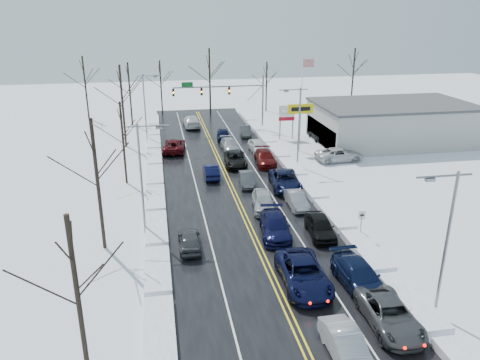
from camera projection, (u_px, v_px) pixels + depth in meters
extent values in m
plane|color=silver|center=(240.00, 206.00, 42.95)|extent=(160.00, 160.00, 0.00)
cube|color=black|center=(236.00, 198.00, 44.80)|extent=(14.00, 84.00, 0.01)
cube|color=white|center=(156.00, 203.00, 43.53)|extent=(1.74, 72.00, 0.56)
cube|color=white|center=(312.00, 192.00, 46.07)|extent=(1.74, 72.00, 0.56)
cylinder|color=slate|center=(263.00, 102.00, 68.83)|extent=(0.24, 0.24, 8.00)
cylinder|color=slate|center=(219.00, 87.00, 66.88)|extent=(13.00, 0.18, 0.18)
cylinder|color=slate|center=(255.00, 93.00, 68.15)|extent=(2.33, 0.10, 2.33)
cube|color=#0C591E|center=(187.00, 85.00, 65.99)|extent=(1.60, 0.08, 0.70)
cube|color=black|center=(229.00, 91.00, 67.36)|extent=(0.32, 0.25, 1.05)
sphere|color=#3F0705|center=(229.00, 89.00, 67.10)|extent=(0.20, 0.20, 0.20)
sphere|color=orange|center=(229.00, 91.00, 67.21)|extent=(0.22, 0.22, 0.22)
sphere|color=black|center=(229.00, 93.00, 67.31)|extent=(0.20, 0.20, 0.20)
cube|color=black|center=(202.00, 92.00, 66.69)|extent=(0.32, 0.25, 1.05)
sphere|color=#3F0705|center=(202.00, 90.00, 66.44)|extent=(0.20, 0.20, 0.20)
sphere|color=orange|center=(202.00, 92.00, 66.54)|extent=(0.22, 0.22, 0.22)
sphere|color=black|center=(202.00, 94.00, 66.64)|extent=(0.20, 0.20, 0.20)
cube|color=black|center=(173.00, 93.00, 66.02)|extent=(0.32, 0.25, 1.05)
sphere|color=#3F0705|center=(173.00, 91.00, 65.77)|extent=(0.20, 0.20, 0.20)
sphere|color=orange|center=(173.00, 93.00, 65.87)|extent=(0.22, 0.22, 0.22)
sphere|color=black|center=(173.00, 95.00, 65.97)|extent=(0.20, 0.20, 0.20)
cylinder|color=slate|center=(300.00, 129.00, 58.51)|extent=(0.20, 0.20, 5.60)
cube|color=yellow|center=(300.00, 109.00, 57.60)|extent=(3.20, 0.30, 1.20)
cube|color=black|center=(301.00, 109.00, 57.45)|extent=(2.40, 0.04, 0.50)
cylinder|color=slate|center=(280.00, 125.00, 64.17)|extent=(0.16, 0.16, 4.00)
cylinder|color=slate|center=(293.00, 124.00, 64.47)|extent=(0.16, 0.16, 4.00)
cube|color=white|center=(287.00, 108.00, 63.52)|extent=(2.20, 0.22, 0.70)
cube|color=white|center=(287.00, 114.00, 63.80)|extent=(2.20, 0.22, 0.70)
cube|color=#AF0D20|center=(287.00, 119.00, 64.04)|extent=(2.20, 0.22, 0.50)
cylinder|color=slate|center=(361.00, 226.00, 36.56)|extent=(0.08, 0.08, 2.20)
cube|color=white|center=(362.00, 215.00, 36.25)|extent=(0.55, 0.05, 0.70)
cube|color=black|center=(362.00, 215.00, 36.21)|extent=(0.35, 0.02, 0.15)
cylinder|color=silver|center=(301.00, 92.00, 71.42)|extent=(0.14, 0.14, 10.00)
cube|color=#A2A29E|center=(392.00, 124.00, 62.71)|extent=(20.00, 12.00, 5.00)
cube|color=#262628|center=(321.00, 133.00, 61.36)|extent=(0.10, 11.00, 2.80)
cube|color=#3F3F42|center=(394.00, 104.00, 61.79)|extent=(20.40, 12.40, 0.30)
cylinder|color=slate|center=(446.00, 247.00, 26.20)|extent=(0.18, 0.18, 9.00)
cylinder|color=slate|center=(444.00, 176.00, 24.58)|extent=(3.20, 0.12, 0.12)
cube|color=slate|center=(430.00, 180.00, 24.49)|extent=(0.50, 0.25, 0.18)
cylinder|color=slate|center=(299.00, 128.00, 52.04)|extent=(0.18, 0.18, 9.00)
cylinder|color=slate|center=(293.00, 90.00, 50.42)|extent=(3.20, 0.12, 0.12)
cube|color=slate|center=(286.00, 91.00, 50.34)|extent=(0.50, 0.25, 0.18)
cylinder|color=slate|center=(141.00, 181.00, 36.28)|extent=(0.18, 0.18, 9.00)
cylinder|color=slate|center=(148.00, 126.00, 34.92)|extent=(3.20, 0.12, 0.12)
cube|color=slate|center=(159.00, 128.00, 35.11)|extent=(0.50, 0.25, 0.18)
cylinder|color=slate|center=(145.00, 109.00, 62.13)|extent=(0.18, 0.18, 9.00)
cylinder|color=slate|center=(149.00, 76.00, 60.77)|extent=(3.20, 0.12, 0.12)
cube|color=slate|center=(155.00, 77.00, 60.95)|extent=(0.50, 0.25, 0.18)
cylinder|color=#2D231C|center=(79.00, 305.00, 21.09)|extent=(0.24, 0.24, 9.00)
cylinder|color=#2D231C|center=(98.00, 186.00, 33.76)|extent=(0.27, 0.27, 10.00)
cylinder|color=#2D231C|center=(123.00, 143.00, 47.11)|extent=(0.23, 0.23, 8.50)
cylinder|color=#2D231C|center=(123.00, 107.00, 59.57)|extent=(0.28, 0.28, 10.50)
cylinder|color=#2D231C|center=(130.00, 94.00, 70.89)|extent=(0.25, 0.25, 9.50)
cylinder|color=#2D231C|center=(86.00, 88.00, 75.13)|extent=(0.27, 0.27, 10.00)
cylinder|color=#2D231C|center=(161.00, 88.00, 78.24)|extent=(0.24, 0.24, 9.00)
cylinder|color=#2D231C|center=(210.00, 82.00, 77.38)|extent=(0.29, 0.29, 11.00)
cylinder|color=#2D231C|center=(266.00, 87.00, 80.87)|extent=(0.23, 0.23, 8.50)
cylinder|color=#2D231C|center=(353.00, 78.00, 83.66)|extent=(0.28, 0.28, 10.50)
imported|color=#A1A4A9|center=(345.00, 358.00, 24.29)|extent=(1.64, 4.58, 1.50)
imported|color=black|center=(303.00, 285.00, 30.72)|extent=(3.05, 6.22, 1.70)
imported|color=black|center=(275.00, 235.00, 37.44)|extent=(2.96, 5.76, 1.60)
imported|color=#B0B3B8|center=(263.00, 209.00, 42.23)|extent=(2.51, 4.93, 1.61)
imported|color=#3F4245|center=(247.00, 185.00, 48.00)|extent=(1.73, 4.14, 1.33)
imported|color=black|center=(236.00, 165.00, 53.98)|extent=(2.88, 5.46, 1.46)
imported|color=#A0A2A8|center=(230.00, 150.00, 59.79)|extent=(2.05, 4.86, 1.40)
imported|color=black|center=(223.00, 139.00, 64.62)|extent=(2.12, 4.36, 1.43)
imported|color=#414446|center=(388.00, 326.00, 26.78)|extent=(2.69, 5.53, 1.52)
imported|color=black|center=(358.00, 287.00, 30.45)|extent=(2.48, 5.70, 1.63)
imported|color=black|center=(320.00, 235.00, 37.38)|extent=(2.33, 4.88, 1.61)
imported|color=gray|center=(296.00, 207.00, 42.76)|extent=(1.51, 4.17, 1.37)
imported|color=black|center=(285.00, 188.00, 47.18)|extent=(3.34, 6.22, 1.66)
imported|color=#470A09|center=(265.00, 164.00, 54.36)|extent=(2.66, 5.53, 1.55)
imported|color=white|center=(257.00, 152.00, 59.09)|extent=(1.94, 4.45, 1.49)
imported|color=#3B3D40|center=(246.00, 136.00, 66.46)|extent=(1.96, 4.38, 1.40)
imported|color=black|center=(211.00, 177.00, 50.16)|extent=(1.59, 4.37, 1.43)
imported|color=#45090D|center=(174.00, 151.00, 59.21)|extent=(3.23, 5.98, 1.59)
imported|color=silver|center=(192.00, 127.00, 71.47)|extent=(2.56, 5.99, 1.72)
imported|color=#383A3D|center=(190.00, 248.00, 35.38)|extent=(1.70, 4.13, 1.40)
imported|color=silver|center=(339.00, 161.00, 55.57)|extent=(5.87, 3.04, 1.58)
imported|color=#404345|center=(345.00, 148.00, 60.84)|extent=(2.89, 5.67, 1.58)
imported|color=black|center=(319.00, 140.00, 64.40)|extent=(1.99, 4.78, 1.62)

